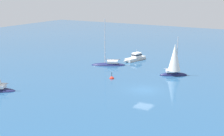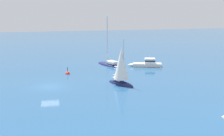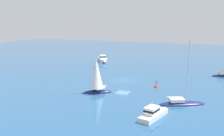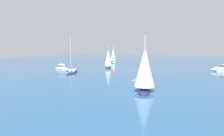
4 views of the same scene
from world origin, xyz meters
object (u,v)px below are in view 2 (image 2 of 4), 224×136
at_px(launch, 147,64).
at_px(channel_buoy, 68,74).
at_px(yacht, 121,69).
at_px(yacht_2, 110,64).

xyz_separation_m(launch, channel_buoy, (14.57, 2.99, -0.56)).
bearing_deg(yacht, channel_buoy, -170.63).
bearing_deg(yacht_2, yacht, 148.59).
distance_m(yacht, yacht_2, 13.67).
height_order(yacht_2, channel_buoy, yacht_2).
xyz_separation_m(launch, yacht_2, (6.49, -2.46, -0.42)).
relative_size(yacht_2, channel_buoy, 6.26).
bearing_deg(channel_buoy, launch, -168.42).
bearing_deg(channel_buoy, yacht_2, -146.01).
height_order(yacht, yacht_2, yacht_2).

